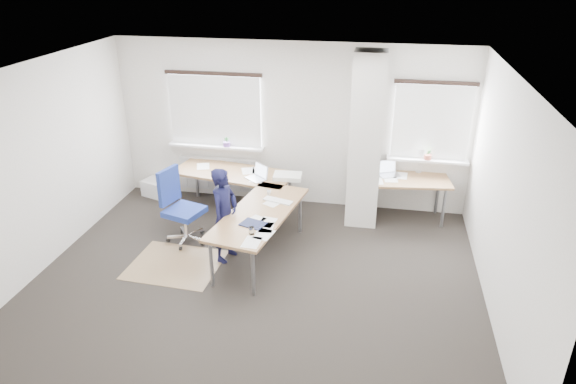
% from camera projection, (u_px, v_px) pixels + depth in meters
% --- Properties ---
extents(ground, '(6.00, 6.00, 0.00)m').
position_uv_depth(ground, '(257.00, 278.00, 7.04)').
color(ground, black).
rests_on(ground, ground).
extents(room_shell, '(6.04, 5.04, 2.82)m').
position_uv_depth(room_shell, '(275.00, 147.00, 6.68)').
color(room_shell, beige).
rests_on(room_shell, ground).
extents(floor_mat, '(1.31, 1.12, 0.01)m').
position_uv_depth(floor_mat, '(175.00, 265.00, 7.33)').
color(floor_mat, '#90714E').
rests_on(floor_mat, ground).
extents(white_crate, '(0.57, 0.48, 0.29)m').
position_uv_depth(white_crate, '(157.00, 188.00, 9.39)').
color(white_crate, white).
rests_on(white_crate, ground).
extents(desk_main, '(2.40, 2.98, 0.96)m').
position_uv_depth(desk_main, '(248.00, 193.00, 7.91)').
color(desk_main, brown).
rests_on(desk_main, ground).
extents(desk_side, '(1.47, 0.87, 1.22)m').
position_uv_depth(desk_side, '(405.00, 181.00, 8.35)').
color(desk_side, brown).
rests_on(desk_side, ground).
extents(task_chair, '(0.66, 0.64, 1.16)m').
position_uv_depth(task_chair, '(183.00, 222.00, 7.83)').
color(task_chair, navy).
rests_on(task_chair, ground).
extents(person, '(0.45, 0.58, 1.40)m').
position_uv_depth(person, '(225.00, 215.00, 7.22)').
color(person, black).
rests_on(person, ground).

